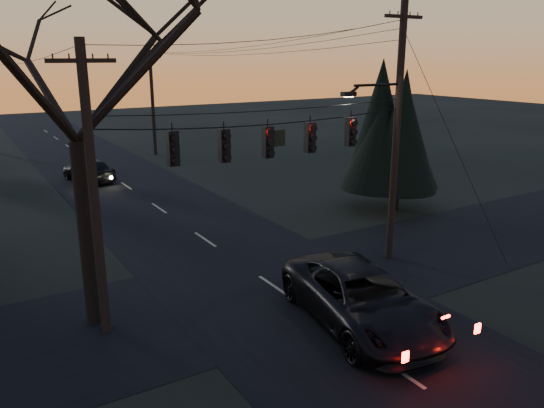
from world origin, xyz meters
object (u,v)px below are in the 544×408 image
suv_near (361,298)px  sedan_oncoming_a (89,170)px  evergreen_right (400,133)px  utility_pole_far_r (156,154)px  utility_pole_right (389,258)px  utility_pole_left (107,331)px  bare_tree_left (68,59)px

suv_near → sedan_oncoming_a: size_ratio=1.38×
evergreen_right → suv_near: 13.87m
utility_pole_far_r → sedan_oncoming_a: 10.38m
suv_near → utility_pole_right: bearing=47.9°
suv_near → utility_pole_far_r: bearing=91.2°
utility_pole_left → suv_near: size_ratio=1.33×
utility_pole_left → evergreen_right: size_ratio=1.19×
utility_pole_right → utility_pole_left: size_ratio=1.18×
utility_pole_right → utility_pole_far_r: utility_pole_right is taller
utility_pole_right → utility_pole_far_r: (0.00, 28.00, 0.00)m
utility_pole_right → sedan_oncoming_a: utility_pole_right is taller
utility_pole_right → bare_tree_left: (-11.67, 0.80, 7.95)m
evergreen_right → sedan_oncoming_a: evergreen_right is taller
utility_pole_right → evergreen_right: evergreen_right is taller
evergreen_right → bare_tree_left: bearing=-165.5°
utility_pole_left → utility_pole_far_r: bearing=67.7°
evergreen_right → sedan_oncoming_a: 20.14m
suv_near → bare_tree_left: bearing=156.8°
utility_pole_right → utility_pole_far_r: size_ratio=1.18×
bare_tree_left → suv_near: bare_tree_left is taller
sedan_oncoming_a → bare_tree_left: bearing=64.1°
bare_tree_left → utility_pole_right: bearing=-3.9°
utility_pole_left → sedan_oncoming_a: size_ratio=1.83×
utility_pole_far_r → evergreen_right: (5.42, -22.79, 4.15)m
utility_pole_right → suv_near: utility_pole_right is taller
sedan_oncoming_a → utility_pole_left: bearing=65.0°
evergreen_right → suv_near: bearing=-138.6°
utility_pole_right → utility_pole_far_r: bearing=90.0°
evergreen_right → sedan_oncoming_a: (-12.60, 15.35, -3.36)m
utility_pole_left → suv_near: utility_pole_left is taller
evergreen_right → suv_near: evergreen_right is taller
suv_near → sedan_oncoming_a: bearing=105.5°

